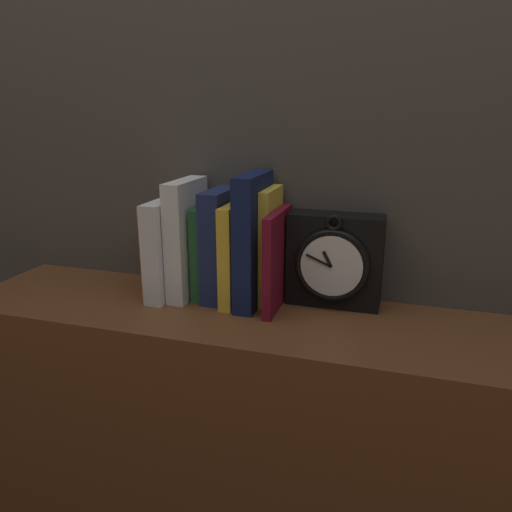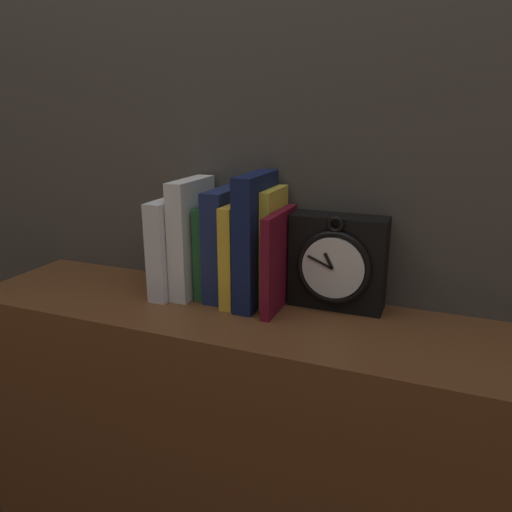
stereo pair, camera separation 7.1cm
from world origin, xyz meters
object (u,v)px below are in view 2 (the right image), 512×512
Objects in this scene: clock at (337,263)px; book_slot4_navy at (224,244)px; book_slot7_yellow at (274,247)px; book_slot2_white at (192,238)px; book_slot1_white at (174,246)px; book_slot3_green at (211,250)px; book_slot5_yellow at (239,252)px; book_slot6_navy at (256,240)px; book_slot0_orange at (166,245)px; book_slot8_maroon at (279,260)px.

clock is 0.85× the size of book_slot4_navy.
book_slot2_white is at bearing -175.09° from book_slot7_yellow.
book_slot2_white reaches higher than book_slot1_white.
clock is 0.30m from book_slot2_white.
book_slot3_green is at bearing -175.49° from clock.
book_slot4_navy is 0.04m from book_slot5_yellow.
book_slot2_white is 0.93× the size of book_slot6_navy.
book_slot4_navy reaches higher than clock.
book_slot5_yellow is at bearing -0.37° from book_slot2_white.
book_slot4_navy is 0.08m from book_slot6_navy.
book_slot0_orange is 0.04m from book_slot1_white.
book_slot8_maroon is at bearing -49.37° from book_slot7_yellow.
book_slot2_white is (0.07, -0.01, 0.03)m from book_slot0_orange.
book_slot1_white and book_slot5_yellow have the same top height.
book_slot0_orange is (-0.37, -0.02, 0.00)m from clock.
book_slot7_yellow is (0.03, 0.02, -0.01)m from book_slot6_navy.
book_slot1_white is at bearing -173.02° from clock.
book_slot5_yellow is 0.05m from book_slot6_navy.
book_slot2_white is at bearing -160.59° from book_slot3_green.
book_slot8_maroon is (0.12, -0.02, -0.02)m from book_slot4_navy.
book_slot3_green is 0.07m from book_slot5_yellow.
book_slot2_white is at bearing -10.94° from book_slot0_orange.
book_slot1_white is 0.15m from book_slot5_yellow.
clock is at bearing 6.50° from book_slot4_navy.
book_slot7_yellow is 1.20× the size of book_slot8_maroon.
book_slot1_white is at bearing -168.41° from book_slot2_white.
book_slot2_white reaches higher than book_slot3_green.
clock is 1.01× the size of book_slot3_green.
book_slot4_navy is 1.11× the size of book_slot5_yellow.
book_slot2_white is 1.05× the size of book_slot7_yellow.
book_slot3_green is at bearing 169.45° from book_slot5_yellow.
clock is at bearing 6.98° from book_slot1_white.
clock is 0.16m from book_slot6_navy.
book_slot5_yellow reaches higher than clock.
book_slot2_white is (0.04, 0.01, 0.02)m from book_slot1_white.
book_slot4_navy is at bearing 5.86° from book_slot2_white.
book_slot0_orange is at bearing 175.10° from book_slot8_maroon.
book_slot7_yellow is 0.04m from book_slot8_maroon.
clock is 0.79× the size of book_slot2_white.
book_slot5_yellow is at bearing -10.55° from book_slot3_green.
book_slot5_yellow is at bearing -11.82° from book_slot4_navy.
book_slot6_navy is (-0.15, -0.04, 0.04)m from clock.
book_slot3_green is at bearing -178.99° from book_slot7_yellow.
clock is 0.34m from book_slot1_white.
book_slot2_white reaches higher than clock.
book_slot1_white is at bearing -178.73° from book_slot6_navy.
clock is at bearing 21.98° from book_slot8_maroon.
book_slot6_navy is at bearing -1.64° from book_slot2_white.
book_slot1_white is at bearing -33.90° from book_slot0_orange.
book_slot0_orange is at bearing 179.13° from book_slot3_green.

